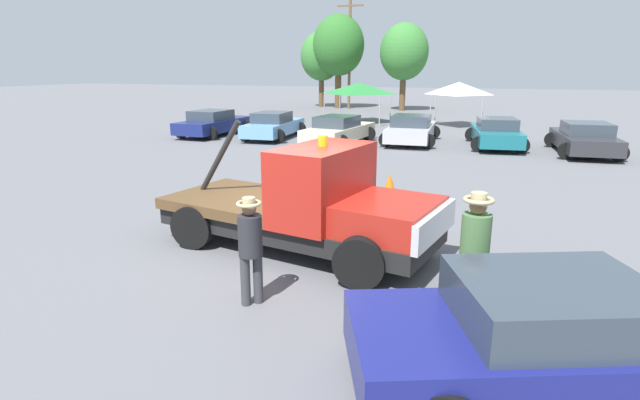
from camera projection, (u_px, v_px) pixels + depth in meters
The scene contains 18 objects.
ground_plane at pixel (297, 248), 10.10m from camera, with size 160.00×160.00×0.00m, color slate.
tow_truck at pixel (311, 207), 9.69m from camera, with size 5.97×3.23×2.51m.
foreground_car at pixel (566, 338), 5.53m from camera, with size 5.23×3.55×1.34m.
person_near_truck at pixel (475, 247), 6.97m from camera, with size 0.42×0.42×1.90m.
person_at_hood at pixel (250, 242), 7.48m from camera, with size 0.38×0.38×1.70m.
parked_car_navy at pixel (213, 123), 26.44m from camera, with size 2.64×4.99×1.34m.
parked_car_skyblue at pixel (273, 125), 25.37m from camera, with size 2.50×4.81×1.34m.
parked_car_cream at pixel (339, 130), 23.47m from camera, with size 2.85×5.03×1.34m.
parked_car_silver at pixel (411, 129), 23.80m from camera, with size 2.62×4.91×1.34m.
parked_car_teal at pixel (496, 133), 22.56m from camera, with size 2.79×4.92×1.34m.
parked_car_charcoal at pixel (584, 139), 20.75m from camera, with size 2.73×4.82×1.34m.
canopy_tent_green at pixel (359, 88), 32.03m from camera, with size 3.61×3.61×2.55m.
canopy_tent_white at pixel (459, 88), 30.02m from camera, with size 2.98×2.98×2.65m.
tree_left at pixel (404, 52), 40.33m from camera, with size 3.91×3.91×6.98m.
tree_center at pixel (338, 46), 42.65m from camera, with size 4.41×4.41×7.87m.
tree_right at pixel (321, 56), 44.18m from camera, with size 3.69×3.69×6.59m.
traffic_cone at pixel (390, 183), 14.57m from camera, with size 0.40×0.40×0.55m.
utility_pole at pixel (350, 48), 42.19m from camera, with size 2.20×0.24×9.58m.
Camera 1 is at (3.46, -8.86, 3.56)m, focal length 28.00 mm.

